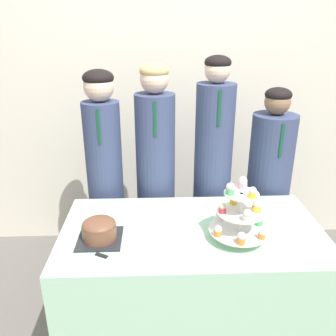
{
  "coord_description": "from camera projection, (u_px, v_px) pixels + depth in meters",
  "views": [
    {
      "loc": [
        -0.2,
        -1.28,
        1.79
      ],
      "look_at": [
        -0.13,
        0.42,
        1.11
      ],
      "focal_mm": 38.0,
      "sensor_mm": 36.0,
      "label": 1
    }
  ],
  "objects": [
    {
      "name": "table",
      "position": [
        190.0,
        285.0,
        2.07
      ],
      "size": [
        1.42,
        0.76,
        0.76
      ],
      "color": "#A8DBB2",
      "rests_on": "ground_plane"
    },
    {
      "name": "wall_back",
      "position": [
        178.0,
        85.0,
        2.82
      ],
      "size": [
        9.0,
        0.06,
        2.7
      ],
      "color": "beige",
      "rests_on": "ground_plane"
    },
    {
      "name": "student_2",
      "position": [
        212.0,
        182.0,
        2.46
      ],
      "size": [
        0.25,
        0.26,
        1.63
      ],
      "color": "#384266",
      "rests_on": "ground_plane"
    },
    {
      "name": "cake_knife",
      "position": [
        109.0,
        258.0,
        1.68
      ],
      "size": [
        0.21,
        0.12,
        0.01
      ],
      "rotation": [
        0.0,
        0.0,
        -0.49
      ],
      "color": "silver",
      "rests_on": "table"
    },
    {
      "name": "round_cake",
      "position": [
        99.0,
        229.0,
        1.81
      ],
      "size": [
        0.23,
        0.23,
        0.12
      ],
      "color": "#232328",
      "rests_on": "table"
    },
    {
      "name": "student_0",
      "position": [
        106.0,
        186.0,
        2.44
      ],
      "size": [
        0.24,
        0.25,
        1.55
      ],
      "color": "#384266",
      "rests_on": "ground_plane"
    },
    {
      "name": "student_3",
      "position": [
        267.0,
        195.0,
        2.52
      ],
      "size": [
        0.3,
        0.3,
        1.43
      ],
      "color": "#384266",
      "rests_on": "ground_plane"
    },
    {
      "name": "student_1",
      "position": [
        156.0,
        185.0,
        2.45
      ],
      "size": [
        0.26,
        0.27,
        1.58
      ],
      "color": "#384266",
      "rests_on": "ground_plane"
    },
    {
      "name": "cupcake_stand",
      "position": [
        240.0,
        214.0,
        1.79
      ],
      "size": [
        0.3,
        0.3,
        0.32
      ],
      "color": "silver",
      "rests_on": "table"
    }
  ]
}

